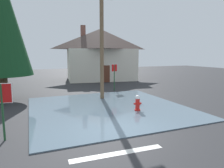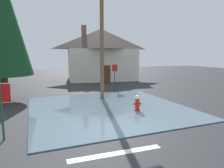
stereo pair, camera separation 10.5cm
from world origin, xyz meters
name	(u,v)px [view 1 (the left image)]	position (x,y,z in m)	size (l,w,h in m)	color
ground_plane	(115,132)	(0.00, 0.00, -0.05)	(80.00, 80.00, 0.10)	#2D2D30
flood_puddle	(108,107)	(1.10, 3.69, 0.02)	(9.16, 9.20, 0.05)	slate
lane_stop_bar	(118,153)	(-0.72, -1.91, 0.00)	(3.27, 0.30, 0.01)	silver
stop_sign_near	(2,100)	(-4.34, 0.70, 1.59)	(0.75, 0.15, 2.22)	#1E4C28
fire_hydrant	(138,103)	(2.40, 2.34, 0.47)	(0.48, 0.41, 0.95)	red
utility_pole	(102,43)	(1.61, 6.27, 4.07)	(1.60, 0.28, 7.79)	brown
stop_sign_far	(114,72)	(3.79, 9.15, 1.70)	(0.63, 0.22, 2.40)	#1E4C28
house	(100,54)	(5.38, 17.63, 3.39)	(9.68, 7.61, 7.04)	silver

